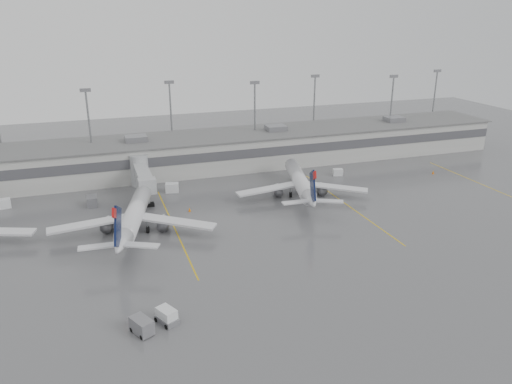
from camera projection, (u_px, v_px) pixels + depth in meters
name	position (u px, v px, depth m)	size (l,w,h in m)	color
ground	(320.00, 274.00, 73.80)	(260.00, 260.00, 0.00)	#525254
terminal	(219.00, 151.00, 124.03)	(152.00, 17.00, 9.45)	#A7A7A2
light_masts	(213.00, 115.00, 126.51)	(142.40, 8.00, 20.60)	gray
jet_bridge_right	(142.00, 174.00, 107.01)	(4.00, 17.20, 7.00)	gray
stand_markings	(265.00, 215.00, 95.18)	(105.25, 40.00, 0.01)	gold
jet_mid_left	(134.00, 215.00, 87.02)	(27.93, 31.73, 10.48)	silver
jet_mid_right	(301.00, 182.00, 104.28)	(26.87, 30.48, 10.04)	silver
baggage_tug	(167.00, 317.00, 62.07)	(3.00, 3.54, 1.95)	silver
baggage_cart	(142.00, 326.00, 59.94)	(2.92, 3.51, 1.96)	slate
gse_uld_a	(4.00, 204.00, 98.58)	(2.59, 1.72, 1.83)	silver
gse_uld_b	(172.00, 188.00, 107.39)	(2.75, 1.83, 1.95)	silver
gse_uld_c	(338.00, 172.00, 118.41)	(2.24, 1.49, 1.59)	silver
gse_loader	(92.00, 201.00, 99.72)	(1.98, 3.17, 1.98)	slate
cone_b	(190.00, 209.00, 97.06)	(0.50, 0.50, 0.80)	orange
cone_c	(288.00, 184.00, 111.98)	(0.41, 0.41, 0.65)	orange
cone_d	(433.00, 172.00, 119.65)	(0.51, 0.51, 0.80)	orange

